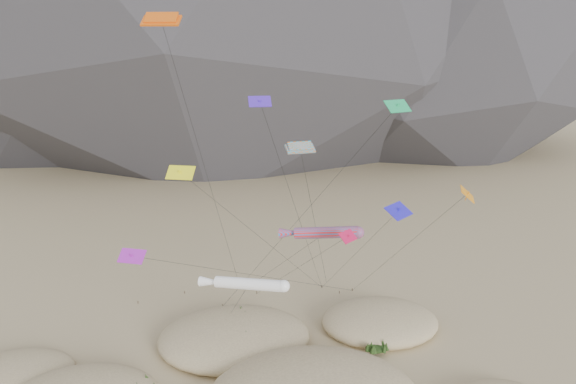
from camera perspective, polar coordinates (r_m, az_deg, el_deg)
The scene contains 6 objects.
kite_stakes at distance 62.31m, azimuth -2.67°, elevation -10.51°, with size 23.49×5.47×0.30m.
rainbow_tube_kite at distance 48.36m, azimuth 3.59°, elevation -4.14°, with size 9.29×15.16×11.98m.
white_tube_kite at distance 42.03m, azimuth -4.35°, elevation -9.29°, with size 6.59×15.18×10.46m.
orange_parafoil at distance 43.68m, azimuth -12.63°, elevation 16.31°, with size 7.87×16.01×29.12m.
multi_parafoil at distance 41.72m, azimuth 1.32°, elevation 4.17°, with size 7.80×19.17×19.92m.
delta_kites at distance 44.80m, azimuth 2.61°, elevation 0.21°, with size 27.65×20.52×23.09m.
Camera 1 is at (-4.30, -31.36, 27.10)m, focal length 35.00 mm.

